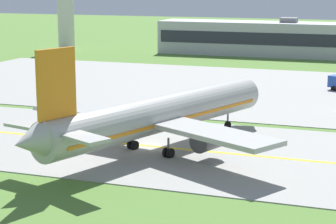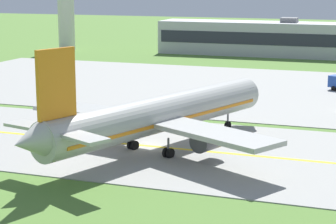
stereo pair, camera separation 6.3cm
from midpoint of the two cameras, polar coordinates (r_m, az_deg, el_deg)
ground_plane at (r=73.32m, az=-1.97°, el=-3.11°), size 500.00×500.00×0.00m
taxiway_strip at (r=73.30m, az=-1.97°, el=-3.08°), size 240.00×28.00×0.10m
apron_pad at (r=110.63m, az=10.99°, el=1.77°), size 140.00×52.00×0.10m
taxiway_centreline at (r=73.29m, az=-1.97°, el=-3.03°), size 220.00×0.60×0.01m
airplane_lead at (r=70.44m, az=-0.83°, el=-0.27°), size 31.56×38.35×12.70m
terminal_building at (r=165.00m, az=7.47°, el=6.58°), size 47.02×11.41×9.58m
traffic_cone_near_edge at (r=85.40m, az=-1.86°, el=-0.77°), size 0.44×0.44×0.60m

